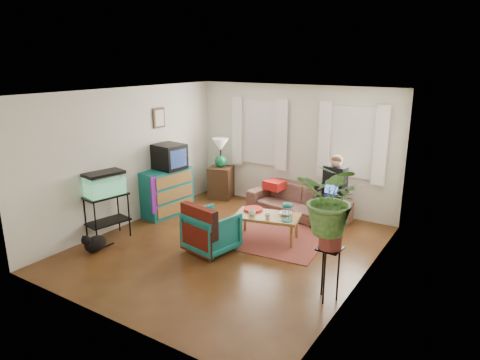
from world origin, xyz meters
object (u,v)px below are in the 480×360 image
Objects in this scene: coffee_table at (267,227)px; plant_stand at (328,274)px; dresser at (166,192)px; aquarium_stand at (108,217)px; sofa at (298,197)px; side_table at (221,182)px; armchair at (212,229)px.

coffee_table is 1.48× the size of plant_stand.
plant_stand is (4.03, -1.33, -0.10)m from dresser.
plant_stand is (4.04, 0.18, -0.03)m from aquarium_stand.
aquarium_stand is at bearing -120.85° from sofa.
aquarium_stand is at bearing -96.68° from side_table.
plant_stand is (1.69, -2.68, -0.03)m from sofa.
side_table is at bearing 129.56° from coffee_table.
armchair is (1.85, 0.59, -0.03)m from aquarium_stand.
armchair is at bearing 169.50° from plant_stand.
sofa is at bearing 37.09° from dresser.
coffee_table is (0.55, 0.89, -0.15)m from armchair.
dresser is 1.52m from aquarium_stand.
plant_stand reaches higher than coffee_table.
plant_stand is at bearing -37.29° from side_table.
side_table is at bearing 94.90° from aquarium_stand.
coffee_table is (0.05, -1.39, -0.18)m from sofa.
armchair is at bearing -135.88° from coffee_table.
plant_stand is at bearing -11.25° from dresser.
armchair is at bearing -58.07° from side_table.
side_table is 0.97× the size of armchair.
plant_stand is at bearing -52.52° from coffee_table.
side_table is 2.83m from armchair.
dresser is at bearing -15.98° from armchair.
coffee_table is (2.40, 1.48, -0.18)m from aquarium_stand.
aquarium_stand is at bearing -162.40° from coffee_table.
dresser is (-2.34, -1.35, 0.07)m from sofa.
aquarium_stand is (-0.01, -1.52, -0.07)m from dresser.
armchair is at bearing -19.72° from dresser.
aquarium_stand reaches higher than coffee_table.
dresser is 1.29× the size of aquarium_stand.
side_table is (-2.00, 0.12, -0.04)m from sofa.
side_table is 0.90× the size of aquarium_stand.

